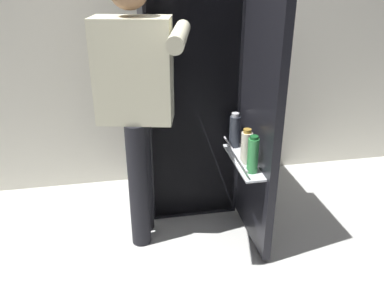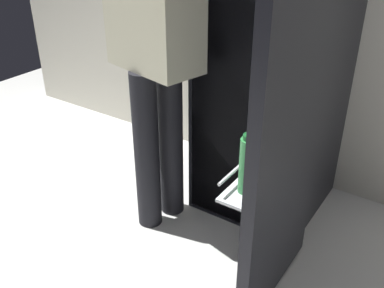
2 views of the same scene
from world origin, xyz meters
name	(u,v)px [view 1 (image 1 of 2)]	position (x,y,z in m)	size (l,w,h in m)	color
ground_plane	(202,237)	(0.00, 0.00, 0.00)	(5.65, 5.65, 0.00)	silver
kitchen_wall	(178,16)	(0.00, 0.90, 1.28)	(4.40, 0.10, 2.56)	silver
refrigerator	(191,92)	(0.02, 0.51, 0.83)	(0.64, 1.18, 1.66)	black
person	(137,93)	(-0.36, 0.10, 0.97)	(0.54, 0.78, 1.62)	black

